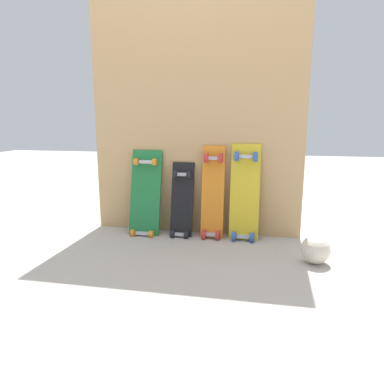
% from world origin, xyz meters
% --- Properties ---
extents(ground_plane, '(12.00, 12.00, 0.00)m').
position_xyz_m(ground_plane, '(0.00, 0.00, 0.00)').
color(ground_plane, '#B2AAA0').
extents(plywood_wall_panel, '(1.53, 0.04, 1.87)m').
position_xyz_m(plywood_wall_panel, '(0.00, 0.07, 0.94)').
color(plywood_wall_panel, tan).
rests_on(plywood_wall_panel, ground).
extents(skateboard_green, '(0.23, 0.21, 0.69)m').
position_xyz_m(skateboard_green, '(-0.36, -0.04, 0.27)').
color(skateboard_green, '#1E7238').
rests_on(skateboard_green, ground).
extents(skateboard_black, '(0.16, 0.19, 0.60)m').
position_xyz_m(skateboard_black, '(-0.08, -0.03, 0.23)').
color(skateboard_black, black).
rests_on(skateboard_black, ground).
extents(skateboard_orange, '(0.16, 0.18, 0.72)m').
position_xyz_m(skateboard_orange, '(0.14, -0.02, 0.30)').
color(skateboard_orange, orange).
rests_on(skateboard_orange, ground).
extents(skateboard_yellow, '(0.21, 0.18, 0.73)m').
position_xyz_m(skateboard_yellow, '(0.37, -0.02, 0.30)').
color(skateboard_yellow, gold).
rests_on(skateboard_yellow, ground).
extents(rubber_ball, '(0.17, 0.17, 0.17)m').
position_xyz_m(rubber_ball, '(0.81, -0.40, 0.09)').
color(rubber_ball, beige).
rests_on(rubber_ball, ground).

